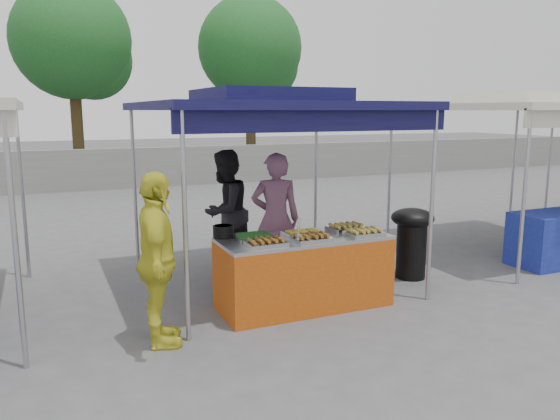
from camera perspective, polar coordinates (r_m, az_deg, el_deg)
name	(u,v)px	position (r m, az deg, el deg)	size (l,w,h in m)	color
ground_plane	(300,304)	(6.68, 2.11, -9.75)	(80.00, 80.00, 0.00)	#4F4F51
back_wall	(140,168)	(16.95, -14.40, 4.29)	(40.00, 0.25, 1.20)	slate
main_canopy	(268,105)	(7.16, -1.22, 10.94)	(3.20, 3.20, 2.57)	#A5A5AB
neighbor_stall_right	(541,155)	(9.58, 25.64, 5.18)	(3.20, 3.20, 2.57)	#A5A5AB
tree_1	(77,46)	(18.98, -20.46, 15.78)	(3.68, 3.66, 6.28)	#392C16
tree_2	(253,53)	(20.27, -2.80, 16.06)	(3.70, 3.67, 6.31)	#392C16
vendor_table	(304,272)	(6.46, 2.53, -6.48)	(2.00, 0.80, 0.85)	#AA460F
food_tray_fl	(266,243)	(5.90, -1.48, -3.48)	(0.42, 0.30, 0.07)	#B0B0B4
food_tray_fm	(312,238)	(6.12, 3.32, -2.99)	(0.42, 0.30, 0.07)	#B0B0B4
food_tray_fr	(364,233)	(6.46, 8.80, -2.39)	(0.42, 0.30, 0.07)	#B0B0B4
food_tray_bl	(254,237)	(6.19, -2.76, -2.85)	(0.42, 0.30, 0.07)	#B0B0B4
food_tray_bm	(302,233)	(6.39, 2.32, -2.42)	(0.42, 0.30, 0.07)	#B0B0B4
food_tray_br	(346,228)	(6.72, 6.88, -1.85)	(0.42, 0.30, 0.07)	#B0B0B4
cooking_pot	(223,231)	(6.34, -5.95, -2.24)	(0.24, 0.24, 0.14)	black
skewer_cup	(299,239)	(6.06, 1.97, -3.01)	(0.07, 0.07, 0.09)	#A5A5AB
wok_burner	(412,237)	(7.74, 13.61, -2.72)	(0.59, 0.59, 0.99)	black
crate_left	(253,283)	(6.92, -2.87, -7.63)	(0.54, 0.38, 0.32)	navy
crate_right	(300,277)	(7.21, 2.10, -6.99)	(0.49, 0.34, 0.29)	navy
crate_stacked	(300,256)	(7.13, 2.11, -4.82)	(0.45, 0.32, 0.27)	navy
vendor_woman	(276,219)	(7.21, -0.47, -0.96)	(0.64, 0.42, 1.76)	#794D69
helper_man	(225,211)	(7.84, -5.76, -0.13)	(0.85, 0.66, 1.76)	black
customer_person	(157,260)	(5.43, -12.68, -5.16)	(1.01, 0.42, 1.73)	gold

